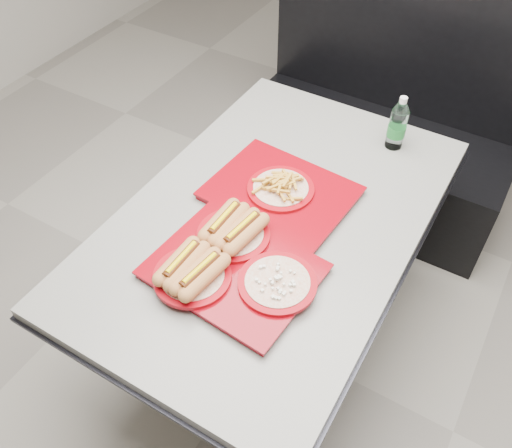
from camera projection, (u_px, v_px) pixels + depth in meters
The scene contains 6 objects.
ground at pixel (269, 337), 2.32m from camera, with size 6.00×6.00×0.00m, color gray.
diner_table at pixel (272, 248), 1.89m from camera, with size 0.92×1.42×0.75m.
booth_bench at pixel (380, 128), 2.67m from camera, with size 1.30×0.57×1.35m.
tray_near at pixel (229, 262), 1.59m from camera, with size 0.50×0.42×0.10m.
tray_far at pixel (281, 190), 1.81m from camera, with size 0.49×0.40×0.09m.
water_bottle at pixel (398, 126), 1.95m from camera, with size 0.07×0.07×0.21m.
Camera 1 is at (0.59, -1.09, 2.01)m, focal length 38.00 mm.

